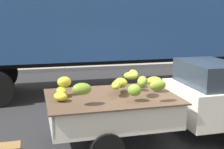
# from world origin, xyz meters

# --- Properties ---
(ground) EXTENTS (220.00, 220.00, 0.00)m
(ground) POSITION_xyz_m (0.00, 0.00, 0.00)
(ground) COLOR #28282B
(curb_strip) EXTENTS (80.00, 0.80, 0.16)m
(curb_strip) POSITION_xyz_m (0.00, 8.61, 0.08)
(curb_strip) COLOR gray
(curb_strip) RESTS_ON ground
(pickup_truck) EXTENTS (4.72, 1.96, 1.70)m
(pickup_truck) POSITION_xyz_m (0.70, -0.17, 0.89)
(pickup_truck) COLOR silver
(pickup_truck) RESTS_ON ground
(semi_trailer) EXTENTS (12.04, 2.77, 3.95)m
(semi_trailer) POSITION_xyz_m (-0.35, 4.40, 2.54)
(semi_trailer) COLOR navy
(semi_trailer) RESTS_ON ground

